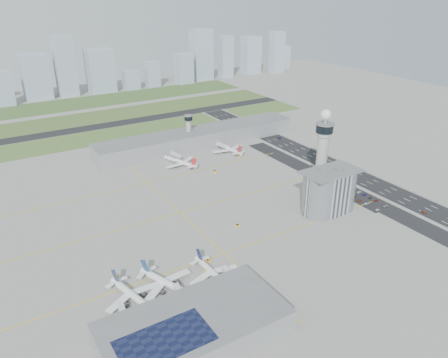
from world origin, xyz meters
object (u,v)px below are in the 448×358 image
airplane_far_b (228,146)px  car_lot_7 (377,200)px  airplane_far_a (180,159)px  jet_bridge_near_2 (234,284)px  admin_building (329,191)px  tug_1 (206,270)px  car_lot_3 (354,197)px  airplane_near_a (133,293)px  airplane_near_c (214,271)px  car_hw_4 (239,126)px  airplane_near_b (168,280)px  car_lot_10 (359,192)px  tug_2 (207,260)px  tug_5 (240,156)px  car_lot_5 (339,189)px  car_hw_0 (424,212)px  car_hw_1 (328,164)px  jet_bridge_near_0 (126,326)px  secondary_tower (189,128)px  car_lot_8 (370,198)px  car_lot_9 (364,195)px  car_lot_0 (377,210)px  car_lot_11 (350,188)px  jet_bridge_far_1 (217,145)px  car_lot_2 (360,200)px  control_tower (323,147)px  jet_bridge_near_1 (183,304)px  car_lot_6 (385,206)px  car_hw_2 (280,138)px  car_lot_4 (349,195)px  tug_0 (115,276)px  car_lot_1 (366,204)px

airplane_far_b → car_lot_7: size_ratio=10.80×
airplane_far_a → jet_bridge_near_2: bearing=142.8°
admin_building → tug_1: admin_building is taller
car_lot_3 → airplane_near_a: bearing=95.4°
airplane_near_c → car_hw_4: 280.82m
airplane_near_b → tug_1: (24.86, 2.91, -4.71)m
airplane_far_b → jet_bridge_near_2: airplane_far_b is taller
airplane_far_a → car_lot_10: bearing=-163.1°
airplane_near_c → tug_2: 17.10m
tug_5 → car_lot_5: tug_5 is taller
airplane_near_a → car_hw_0: airplane_near_a is taller
airplane_far_a → car_hw_0: (107.66, -172.04, -4.85)m
tug_1 → car_hw_4: 274.46m
airplane_near_c → car_hw_1: bearing=114.9°
tug_5 → car_lot_5: size_ratio=0.96×
jet_bridge_near_0 → airplane_far_b: bearing=-33.3°
secondary_tower → airplane_near_b: (-112.88, -192.80, -13.29)m
tug_2 → car_lot_8: 146.14m
car_lot_9 → airplane_near_b: bearing=98.4°
car_lot_0 → car_hw_0: 32.04m
car_lot_11 → jet_bridge_far_1: bearing=18.0°
jet_bridge_far_1 → car_hw_0: jet_bridge_far_1 is taller
car_lot_3 → car_lot_7: size_ratio=1.12×
tug_1 → car_lot_2: 141.92m
car_hw_0 → car_hw_4: (1.29, 239.62, -0.01)m
control_tower → car_lot_10: control_tower is taller
jet_bridge_near_1 → car_hw_1: bearing=-52.5°
jet_bridge_near_1 → car_lot_3: 172.29m
car_lot_6 → car_hw_2: car_lot_6 is taller
jet_bridge_far_1 → car_hw_2: jet_bridge_far_1 is taller
car_hw_2 → car_lot_11: bearing=-110.2°
jet_bridge_far_1 → car_lot_4: jet_bridge_far_1 is taller
car_lot_0 → jet_bridge_near_2: bearing=103.4°
jet_bridge_far_1 → airplane_near_b: bearing=-47.7°
jet_bridge_near_0 → tug_5: size_ratio=3.91×
car_lot_7 → car_lot_6: bearing=161.8°
jet_bridge_near_1 → jet_bridge_near_0: bearing=100.0°
admin_building → tug_5: (4.99, 120.16, -14.26)m
car_lot_11 → car_lot_8: bearing=-177.1°
jet_bridge_near_0 → car_lot_3: (196.73, 43.37, -2.23)m
tug_0 → car_lot_4: 186.73m
jet_bridge_near_2 → car_lot_7: size_ratio=3.64×
car_lot_7 → car_hw_0: bearing=-163.2°
admin_building → jet_bridge_near_1: size_ratio=3.00×
secondary_tower → car_lot_7: secondary_tower is taller
airplane_far_a → tug_1: size_ratio=14.26×
control_tower → admin_building: size_ratio=1.54×
car_hw_4 → car_lot_1: bearing=-100.5°
jet_bridge_near_1 → jet_bridge_near_2: 30.00m
airplane_near_b → car_hw_4: bearing=117.2°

